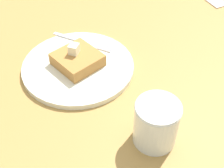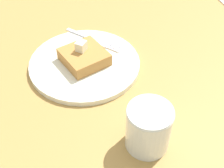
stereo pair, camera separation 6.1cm
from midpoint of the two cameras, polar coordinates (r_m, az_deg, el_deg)
table_surface at (r=76.98cm, az=-2.64°, el=5.50°), size 120.41×120.41×2.66cm
plate at (r=70.90cm, az=-2.59°, el=3.67°), size 25.04×25.04×1.25cm
toast_slice_center at (r=69.66cm, az=-2.64°, el=4.88°), size 9.12×9.27×2.79cm
butter_pat_primary at (r=68.69cm, az=-3.15°, el=6.85°), size 2.88×2.80×2.19cm
fork at (r=76.41cm, az=-0.59°, el=7.83°), size 7.62×15.27×0.36cm
syrup_jar at (r=54.40cm, az=9.87°, el=-8.19°), size 7.96×7.96×8.76cm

